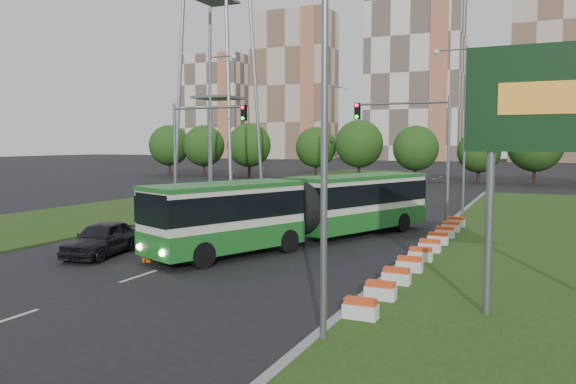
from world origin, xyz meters
The scene contains 19 objects.
ground centered at (0.00, 0.00, 0.00)m, with size 360.00×360.00×0.00m, color black.
grass_median centered at (13.00, 8.00, 0.07)m, with size 14.00×60.00×0.15m, color #234212.
median_kerb centered at (6.05, 8.00, 0.09)m, with size 0.30×60.00×0.18m, color gray.
left_verge centered at (-18.00, 25.00, 0.05)m, with size 12.00×110.00×0.10m, color #234212.
lane_markings centered at (-3.00, 20.00, 0.00)m, with size 0.20×100.00×0.01m, color #B6B5AF, non-canonical shape.
flower_planters centered at (6.70, 1.90, 0.45)m, with size 1.10×20.30×0.60m, color white, non-canonical shape.
traffic_mast_median centered at (4.78, 10.00, 5.35)m, with size 5.76×0.32×8.00m.
traffic_mast_left centered at (-10.38, 9.00, 5.35)m, with size 5.76×0.32×8.00m.
street_lamps centered at (-3.00, 10.00, 6.00)m, with size 36.00×60.00×12.00m, color slate, non-canonical shape.
tree_line centered at (10.00, 55.00, 4.50)m, with size 120.00×8.00×9.00m, color #204512, non-canonical shape.
apartment_tower_west centered at (-65.00, 150.00, 24.00)m, with size 26.00×15.00×48.00m, color beige.
apartment_tower_cwest centered at (-25.00, 150.00, 26.00)m, with size 28.00×15.00×52.00m, color #EFE4D0.
apartment_tower_ceast centered at (15.00, 150.00, 25.00)m, with size 25.00×15.00×50.00m, color beige.
midrise_west centered at (-95.00, 150.00, 18.00)m, with size 22.00×14.00×36.00m, color #EFE4D0.
articulated_bus centered at (-0.14, 3.58, 1.82)m, with size 2.82×18.07×2.97m.
car_left_near centered at (-7.23, -3.43, 0.80)m, with size 1.90×4.72×1.61m, color black.
car_left_far centered at (-9.62, 11.90, 0.76)m, with size 1.61×4.62×1.52m, color black.
pedestrian centered at (-2.51, -3.14, 0.77)m, with size 0.56×0.37×1.53m, color gray.
shopping_trolley centered at (-4.41, -3.69, 0.31)m, with size 0.37×0.39×0.63m.
Camera 1 is at (11.37, -23.40, 5.25)m, focal length 35.00 mm.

